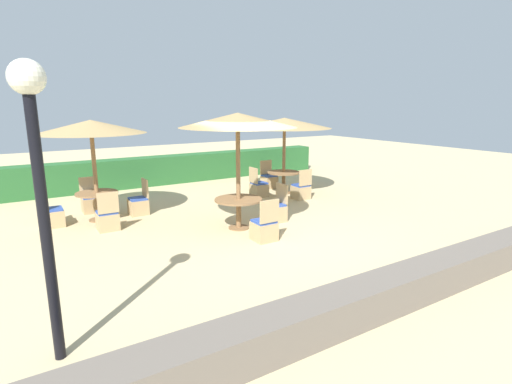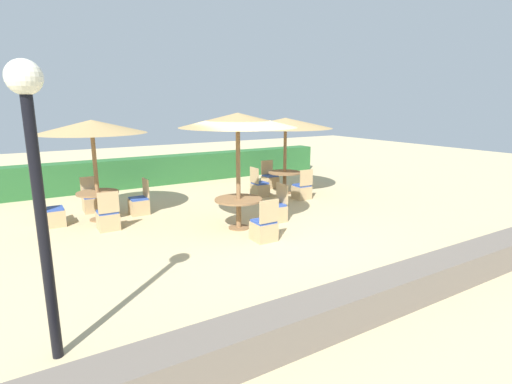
{
  "view_description": "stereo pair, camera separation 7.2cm",
  "coord_description": "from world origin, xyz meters",
  "px_view_note": "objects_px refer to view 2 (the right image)",
  "views": [
    {
      "loc": [
        -4.7,
        -6.9,
        2.9
      ],
      "look_at": [
        0.0,
        0.6,
        0.9
      ],
      "focal_mm": 28.0,
      "sensor_mm": 36.0,
      "label": 1
    },
    {
      "loc": [
        -4.64,
        -6.94,
        2.9
      ],
      "look_at": [
        0.0,
        0.6,
        0.9
      ],
      "focal_mm": 28.0,
      "sensor_mm": 36.0,
      "label": 2
    }
  ],
  "objects_px": {
    "parasol_center": "(238,121)",
    "round_table_center": "(239,205)",
    "patio_chair_back_left_south": "(108,219)",
    "round_table_back_right": "(285,176)",
    "patio_chair_back_right_north": "(270,180)",
    "patio_chair_back_left_east": "(139,204)",
    "patio_chair_back_right_west": "(260,188)",
    "patio_chair_back_left_north": "(92,202)",
    "lamp_post": "(34,156)",
    "patio_chair_center_east": "(276,211)",
    "parasol_back_right": "(285,123)",
    "patio_chair_back_left_west": "(53,215)",
    "patio_chair_back_right_south": "(302,191)",
    "round_table_back_left": "(98,198)",
    "patio_chair_center_south": "(264,229)",
    "parasol_back_left": "(92,127)"
  },
  "relations": [
    {
      "from": "patio_chair_back_left_east",
      "to": "patio_chair_back_left_south",
      "type": "bearing_deg",
      "value": 133.66
    },
    {
      "from": "parasol_center",
      "to": "parasol_back_right",
      "type": "height_order",
      "value": "parasol_center"
    },
    {
      "from": "patio_chair_center_south",
      "to": "patio_chair_back_right_west",
      "type": "height_order",
      "value": "same"
    },
    {
      "from": "patio_chair_center_east",
      "to": "round_table_back_right",
      "type": "height_order",
      "value": "patio_chair_center_east"
    },
    {
      "from": "patio_chair_back_left_south",
      "to": "round_table_back_right",
      "type": "relative_size",
      "value": 0.88
    },
    {
      "from": "patio_chair_back_left_south",
      "to": "patio_chair_back_right_west",
      "type": "height_order",
      "value": "same"
    },
    {
      "from": "patio_chair_center_south",
      "to": "patio_chair_back_left_east",
      "type": "height_order",
      "value": "same"
    },
    {
      "from": "patio_chair_back_left_south",
      "to": "parasol_back_right",
      "type": "xyz_separation_m",
      "value": [
        5.72,
        0.98,
        1.99
      ]
    },
    {
      "from": "round_table_back_left",
      "to": "patio_chair_center_east",
      "type": "bearing_deg",
      "value": -33.07
    },
    {
      "from": "parasol_center",
      "to": "round_table_center",
      "type": "distance_m",
      "value": 1.93
    },
    {
      "from": "patio_chair_center_south",
      "to": "patio_chair_back_left_east",
      "type": "bearing_deg",
      "value": 115.89
    },
    {
      "from": "parasol_back_right",
      "to": "patio_chair_back_right_west",
      "type": "distance_m",
      "value": 2.2
    },
    {
      "from": "patio_chair_back_left_north",
      "to": "patio_chair_center_south",
      "type": "bearing_deg",
      "value": 121.66
    },
    {
      "from": "patio_chair_back_left_east",
      "to": "parasol_back_right",
      "type": "xyz_separation_m",
      "value": [
        4.72,
        0.03,
        1.99
      ]
    },
    {
      "from": "parasol_center",
      "to": "patio_chair_back_right_west",
      "type": "bearing_deg",
      "value": 49.41
    },
    {
      "from": "round_table_back_left",
      "to": "round_table_back_right",
      "type": "distance_m",
      "value": 5.74
    },
    {
      "from": "patio_chair_back_left_north",
      "to": "parasol_back_right",
      "type": "height_order",
      "value": "parasol_back_right"
    },
    {
      "from": "patio_chair_back_left_north",
      "to": "patio_chair_back_left_east",
      "type": "height_order",
      "value": "same"
    },
    {
      "from": "patio_chair_back_left_west",
      "to": "parasol_back_right",
      "type": "bearing_deg",
      "value": 90.1
    },
    {
      "from": "patio_chair_back_left_south",
      "to": "round_table_center",
      "type": "bearing_deg",
      "value": -29.63
    },
    {
      "from": "patio_chair_back_right_north",
      "to": "patio_chair_back_left_north",
      "type": "bearing_deg",
      "value": 0.58
    },
    {
      "from": "parasol_center",
      "to": "round_table_center",
      "type": "xyz_separation_m",
      "value": [
        0.0,
        -0.0,
        -1.93
      ]
    },
    {
      "from": "patio_chair_back_left_west",
      "to": "parasol_back_right",
      "type": "relative_size",
      "value": 0.31
    },
    {
      "from": "parasol_back_left",
      "to": "patio_chair_back_right_south",
      "type": "relative_size",
      "value": 2.78
    },
    {
      "from": "patio_chair_center_east",
      "to": "parasol_back_left",
      "type": "bearing_deg",
      "value": 56.93
    },
    {
      "from": "lamp_post",
      "to": "patio_chair_back_left_east",
      "type": "xyz_separation_m",
      "value": [
        2.53,
        5.58,
        -2.09
      ]
    },
    {
      "from": "parasol_back_right",
      "to": "lamp_post",
      "type": "bearing_deg",
      "value": -142.28
    },
    {
      "from": "round_table_center",
      "to": "patio_chair_back_left_north",
      "type": "height_order",
      "value": "patio_chair_back_left_north"
    },
    {
      "from": "patio_chair_back_left_west",
      "to": "patio_chair_back_right_south",
      "type": "distance_m",
      "value": 6.81
    },
    {
      "from": "patio_chair_back_left_north",
      "to": "round_table_back_right",
      "type": "bearing_deg",
      "value": 171.24
    },
    {
      "from": "parasol_center",
      "to": "patio_chair_center_east",
      "type": "bearing_deg",
      "value": 0.94
    },
    {
      "from": "lamp_post",
      "to": "patio_chair_center_east",
      "type": "relative_size",
      "value": 3.57
    },
    {
      "from": "parasol_back_right",
      "to": "patio_chair_back_right_south",
      "type": "bearing_deg",
      "value": -91.2
    },
    {
      "from": "patio_chair_back_left_west",
      "to": "patio_chair_back_right_west",
      "type": "relative_size",
      "value": 1.0
    },
    {
      "from": "patio_chair_back_left_south",
      "to": "patio_chair_back_right_north",
      "type": "bearing_deg",
      "value": 18.41
    },
    {
      "from": "patio_chair_center_east",
      "to": "patio_chair_back_right_north",
      "type": "xyz_separation_m",
      "value": [
        2.09,
        3.4,
        0.0
      ]
    },
    {
      "from": "patio_chair_center_east",
      "to": "patio_chair_back_right_west",
      "type": "height_order",
      "value": "same"
    },
    {
      "from": "round_table_back_right",
      "to": "patio_chair_back_right_south",
      "type": "relative_size",
      "value": 1.13
    },
    {
      "from": "patio_chair_back_left_east",
      "to": "round_table_back_right",
      "type": "height_order",
      "value": "patio_chair_back_left_east"
    },
    {
      "from": "patio_chair_back_left_east",
      "to": "patio_chair_back_right_west",
      "type": "bearing_deg",
      "value": -89.07
    },
    {
      "from": "parasol_center",
      "to": "patio_chair_back_left_north",
      "type": "xyz_separation_m",
      "value": [
        -2.66,
        3.36,
        -2.23
      ]
    },
    {
      "from": "round_table_center",
      "to": "patio_chair_back_right_south",
      "type": "xyz_separation_m",
      "value": [
        3.07,
        1.53,
        -0.31
      ]
    },
    {
      "from": "parasol_back_left",
      "to": "patio_chair_back_right_west",
      "type": "xyz_separation_m",
      "value": [
        4.8,
        0.07,
        -2.05
      ]
    },
    {
      "from": "patio_chair_back_left_east",
      "to": "patio_chair_back_right_west",
      "type": "xyz_separation_m",
      "value": [
        3.78,
        0.06,
        0.0
      ]
    },
    {
      "from": "patio_chair_center_south",
      "to": "patio_chair_back_right_west",
      "type": "relative_size",
      "value": 1.0
    },
    {
      "from": "lamp_post",
      "to": "parasol_center",
      "type": "bearing_deg",
      "value": 36.98
    },
    {
      "from": "patio_chair_back_right_north",
      "to": "patio_chair_back_left_south",
      "type": "bearing_deg",
      "value": 18.41
    },
    {
      "from": "lamp_post",
      "to": "patio_chair_back_right_south",
      "type": "distance_m",
      "value": 8.86
    },
    {
      "from": "parasol_center",
      "to": "patio_chair_back_left_west",
      "type": "bearing_deg",
      "value": 146.25
    },
    {
      "from": "round_table_center",
      "to": "patio_chair_back_left_north",
      "type": "distance_m",
      "value": 4.29
    }
  ]
}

